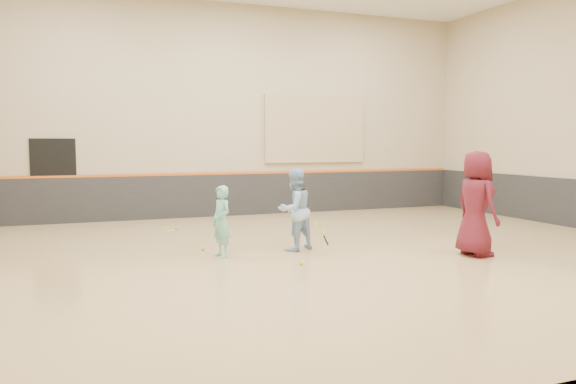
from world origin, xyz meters
name	(u,v)px	position (x,y,z in m)	size (l,w,h in m)	color
room	(305,211)	(0.00, 0.00, 0.81)	(15.04, 12.04, 6.22)	tan
wainscot_back	(225,195)	(0.00, 5.97, 0.60)	(14.90, 0.04, 1.20)	#232326
accent_stripe	(225,173)	(0.00, 5.96, 1.22)	(14.90, 0.03, 0.06)	#D85914
acoustic_panel	(315,129)	(2.80, 5.95, 2.50)	(3.20, 0.08, 2.00)	tan
doorway	(54,181)	(-4.50, 5.98, 1.10)	(1.10, 0.05, 2.20)	black
girl	(221,221)	(-1.52, 0.35, 0.66)	(0.48, 0.31, 1.31)	#78D0C3
instructor	(295,210)	(-0.03, 0.48, 0.79)	(0.77, 0.60, 1.59)	#93BBE3
young_man	(476,204)	(2.90, -1.21, 0.97)	(0.95, 0.62, 1.94)	#551420
held_racket	(320,227)	(0.32, 0.06, 0.49)	(0.32, 0.32, 0.56)	#B4C92C
spare_racket	(168,227)	(-1.92, 4.01, 0.05)	(0.67, 0.67, 0.10)	#AFC02A
ball_under_racket	(301,263)	(-0.42, -0.82, 0.03)	(0.07, 0.07, 0.07)	#B6CE2F
ball_in_hand	(484,192)	(3.00, -1.29, 1.18)	(0.07, 0.07, 0.07)	#BDD130
ball_beside_spare	(203,249)	(-1.70, 1.07, 0.03)	(0.07, 0.07, 0.07)	#BCD230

